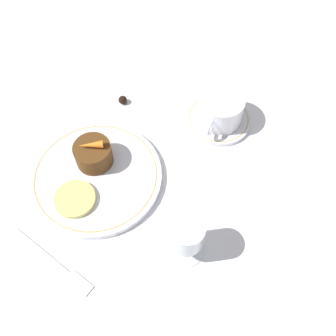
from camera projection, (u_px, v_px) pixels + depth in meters
ground_plane at (103, 181)px, 0.79m from camera, size 3.00×3.00×0.00m
dinner_plate at (97, 175)px, 0.79m from camera, size 0.26×0.26×0.01m
saucer at (218, 119)px, 0.87m from camera, size 0.14×0.14×0.01m
coffee_cup at (221, 109)px, 0.83m from camera, size 0.12×0.10×0.06m
spoon at (210, 130)px, 0.84m from camera, size 0.02×0.10×0.00m
wine_glass at (187, 236)px, 0.66m from camera, size 0.07×0.07×0.10m
fork at (60, 267)px, 0.70m from camera, size 0.05×0.19×0.01m
dessert_cake at (93, 154)px, 0.78m from camera, size 0.07×0.07×0.05m
carrot_garnish at (91, 145)px, 0.75m from camera, size 0.04×0.05×0.02m
pineapple_slice at (75, 199)px, 0.75m from camera, size 0.08×0.08×0.01m
chocolate_truffle at (123, 100)px, 0.89m from camera, size 0.02×0.02×0.02m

